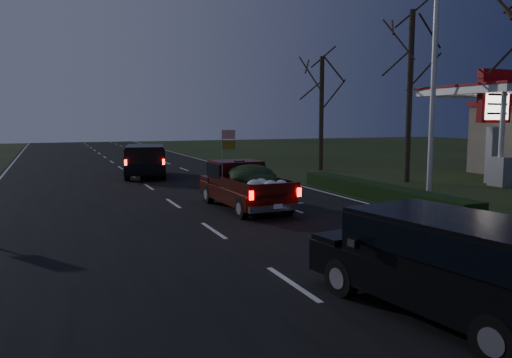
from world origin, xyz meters
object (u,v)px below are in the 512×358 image
object	(u,v)px
gas_price_pylon	(494,107)
lead_suv	(145,158)
pickup_truck	(244,183)
light_pole	(434,58)
rear_suv	(453,256)

from	to	relation	value
gas_price_pylon	lead_suv	xyz separation A→B (m)	(-15.42, 9.09, -2.69)
pickup_truck	light_pole	bearing A→B (deg)	-9.76
light_pole	pickup_truck	size ratio (longest dim) A/B	1.90
pickup_truck	rear_suv	distance (m)	10.45
light_pole	pickup_truck	bearing A→B (deg)	171.98
pickup_truck	lead_suv	size ratio (longest dim) A/B	0.92
light_pole	gas_price_pylon	bearing A→B (deg)	24.74
light_pole	lead_suv	distance (m)	15.65
light_pole	rear_suv	bearing A→B (deg)	-129.95
light_pole	lead_suv	xyz separation A→B (m)	(-8.92, 12.08, -4.40)
rear_suv	lead_suv	bearing A→B (deg)	84.07
light_pole	rear_suv	world-z (taller)	light_pole
lead_suv	rear_suv	xyz separation A→B (m)	(1.05, -21.48, -0.07)
gas_price_pylon	rear_suv	xyz separation A→B (m)	(-14.37, -12.39, -2.76)
lead_suv	gas_price_pylon	bearing A→B (deg)	-19.96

